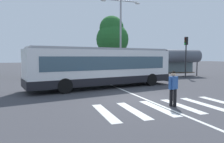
{
  "coord_description": "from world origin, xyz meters",
  "views": [
    {
      "loc": [
        -5.15,
        -10.58,
        2.4
      ],
      "look_at": [
        -0.28,
        3.95,
        1.3
      ],
      "focal_mm": 33.29,
      "sensor_mm": 36.0,
      "label": 1
    }
  ],
  "objects": [
    {
      "name": "ground_plane",
      "position": [
        0.0,
        0.0,
        0.0
      ],
      "size": [
        160.0,
        160.0,
        0.0
      ],
      "primitive_type": "plane",
      "color": "#3D3D42"
    },
    {
      "name": "pedestrian_crossing_street",
      "position": [
        0.77,
        -2.17,
        0.97
      ],
      "size": [
        0.55,
        0.38,
        1.72
      ],
      "color": "black",
      "rests_on": "ground_plane"
    },
    {
      "name": "crosswalk_painted_stripes",
      "position": [
        0.57,
        -2.21,
        0.0
      ],
      "size": [
        6.91,
        3.11,
        0.01
      ],
      "color": "silver",
      "rests_on": "ground_plane"
    },
    {
      "name": "background_tree_right",
      "position": [
        5.3,
        20.48,
        5.61
      ],
      "size": [
        5.06,
        5.06,
        8.76
      ],
      "color": "brown",
      "rests_on": "ground_plane"
    },
    {
      "name": "parked_car_red",
      "position": [
        4.95,
        14.45,
        0.77
      ],
      "size": [
        1.93,
        4.53,
        1.35
      ],
      "color": "black",
      "rests_on": "ground_plane"
    },
    {
      "name": "parked_car_silver",
      "position": [
        2.24,
        14.43,
        0.77
      ],
      "size": [
        1.89,
        4.51,
        1.35
      ],
      "color": "black",
      "rests_on": "ground_plane"
    },
    {
      "name": "city_transit_bus",
      "position": [
        -0.68,
        4.92,
        1.59
      ],
      "size": [
        11.94,
        4.9,
        3.06
      ],
      "color": "black",
      "rests_on": "ground_plane"
    },
    {
      "name": "traffic_light_far_corner",
      "position": [
        10.44,
        9.3,
        3.12
      ],
      "size": [
        0.33,
        0.32,
        4.64
      ],
      "color": "#28282B",
      "rests_on": "ground_plane"
    },
    {
      "name": "bus_stop_shelter",
      "position": [
        10.94,
        10.64,
        2.42
      ],
      "size": [
        4.63,
        1.54,
        3.25
      ],
      "color": "#28282B",
      "rests_on": "ground_plane"
    },
    {
      "name": "parked_car_teal",
      "position": [
        -3.12,
        14.31,
        0.77
      ],
      "size": [
        2.02,
        4.57,
        1.35
      ],
      "color": "black",
      "rests_on": "ground_plane"
    },
    {
      "name": "twin_arm_street_lamp",
      "position": [
        3.02,
        10.8,
        5.32
      ],
      "size": [
        4.55,
        0.32,
        8.58
      ],
      "color": "#939399",
      "rests_on": "ground_plane"
    },
    {
      "name": "lane_center_line",
      "position": [
        0.31,
        2.0,
        0.0
      ],
      "size": [
        0.16,
        24.0,
        0.01
      ],
      "primitive_type": "cube",
      "color": "silver",
      "rests_on": "ground_plane"
    },
    {
      "name": "parked_car_charcoal",
      "position": [
        -0.32,
        14.36,
        0.77
      ],
      "size": [
        1.98,
        4.56,
        1.35
      ],
      "color": "black",
      "rests_on": "ground_plane"
    },
    {
      "name": "parked_car_black",
      "position": [
        -5.71,
        14.3,
        0.77
      ],
      "size": [
        1.97,
        4.55,
        1.35
      ],
      "color": "black",
      "rests_on": "ground_plane"
    }
  ]
}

